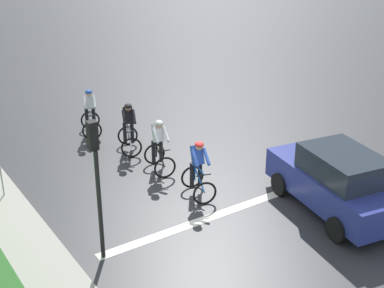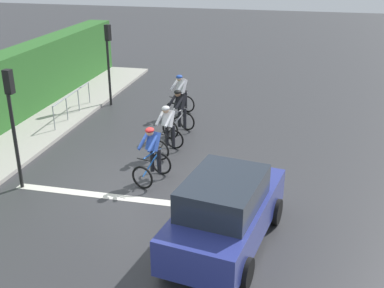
{
  "view_description": "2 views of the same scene",
  "coord_description": "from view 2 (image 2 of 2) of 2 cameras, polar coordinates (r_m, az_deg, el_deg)",
  "views": [
    {
      "loc": [
        -7.64,
        -11.0,
        7.63
      ],
      "look_at": [
        0.78,
        1.64,
        0.92
      ],
      "focal_mm": 52.31,
      "sensor_mm": 36.0,
      "label": 1
    },
    {
      "loc": [
        3.98,
        -11.43,
        6.31
      ],
      "look_at": [
        0.97,
        1.62,
        0.7
      ],
      "focal_mm": 44.74,
      "sensor_mm": 36.0,
      "label": 2
    }
  ],
  "objects": [
    {
      "name": "car_navy",
      "position": [
        10.67,
        4.04,
        -7.97
      ],
      "size": [
        2.39,
        4.33,
        1.76
      ],
      "color": "navy",
      "rests_on": "ground"
    },
    {
      "name": "cyclist_second",
      "position": [
        16.95,
        -1.52,
        3.72
      ],
      "size": [
        1.02,
        1.25,
        1.66
      ],
      "color": "black",
      "rests_on": "ground"
    },
    {
      "name": "cyclist_lead",
      "position": [
        18.9,
        -1.35,
        5.75
      ],
      "size": [
        1.02,
        1.25,
        1.66
      ],
      "color": "black",
      "rests_on": "ground"
    },
    {
      "name": "road_marking_stop_line",
      "position": [
        12.96,
        -6.68,
        -6.57
      ],
      "size": [
        7.0,
        0.3,
        0.01
      ],
      "primitive_type": "cube",
      "color": "silver",
      "rests_on": "ground"
    },
    {
      "name": "traffic_light_far_junction",
      "position": [
        20.16,
        -9.92,
        10.69
      ],
      "size": [
        0.25,
        0.31,
        3.34
      ],
      "color": "black",
      "rests_on": "ground"
    },
    {
      "name": "ground_plane",
      "position": [
        13.65,
        -5.52,
        -4.93
      ],
      "size": [
        80.0,
        80.0,
        0.0
      ],
      "primitive_type": "plane",
      "color": "#333335"
    },
    {
      "name": "cyclist_mid",
      "position": [
        15.3,
        -2.94,
        1.57
      ],
      "size": [
        0.9,
        1.2,
        1.66
      ],
      "color": "black",
      "rests_on": "ground"
    },
    {
      "name": "pedestrian_railing_kerbside",
      "position": [
        19.13,
        -14.08,
        5.22
      ],
      "size": [
        0.18,
        3.33,
        1.03
      ],
      "color": "#999EA3",
      "rests_on": "ground"
    },
    {
      "name": "cyclist_fourth",
      "position": [
        13.56,
        -4.75,
        -1.35
      ],
      "size": [
        0.93,
        1.22,
        1.66
      ],
      "color": "black",
      "rests_on": "ground"
    },
    {
      "name": "sidewalk_kerb",
      "position": [
        17.55,
        -20.47,
        0.35
      ],
      "size": [
        2.8,
        21.32,
        0.12
      ],
      "primitive_type": "cube",
      "color": "#ADA89E",
      "rests_on": "ground"
    },
    {
      "name": "traffic_light_near_crossing",
      "position": [
        13.54,
        -20.65,
        3.66
      ],
      "size": [
        0.21,
        0.31,
        3.34
      ],
      "color": "black",
      "rests_on": "ground"
    }
  ]
}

